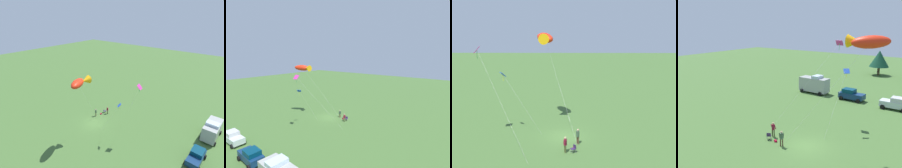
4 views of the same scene
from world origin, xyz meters
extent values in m
plane|color=#40632D|center=(0.00, 0.00, 0.00)|extent=(160.00, 160.00, 0.00)
cylinder|color=brown|center=(-2.21, -1.52, 0.42)|extent=(0.14, 0.14, 0.85)
cylinder|color=brown|center=(-2.03, -1.40, 0.42)|extent=(0.14, 0.14, 0.85)
cylinder|color=#3B543E|center=(-2.12, -1.46, 1.16)|extent=(0.47, 0.47, 0.62)
sphere|color=tan|center=(-2.12, -1.46, 1.62)|extent=(0.24, 0.24, 0.24)
cylinder|color=#3B543E|center=(-2.32, -1.53, 1.19)|extent=(0.16, 0.15, 0.55)
cylinder|color=#3B543E|center=(-1.99, -1.30, 1.19)|extent=(0.16, 0.15, 0.56)
cube|color=#322149|center=(-4.33, -0.89, 0.42)|extent=(0.66, 0.66, 0.04)
cube|color=#322149|center=(-4.21, -1.08, 0.62)|extent=(0.43, 0.29, 0.40)
cylinder|color=#A5A8AD|center=(-4.62, -0.82, 0.21)|extent=(0.03, 0.03, 0.42)
cylinder|color=#A5A8AD|center=(-4.27, -0.60, 0.21)|extent=(0.03, 0.03, 0.42)
cylinder|color=#A5A8AD|center=(-4.40, -1.18, 0.21)|extent=(0.03, 0.03, 0.42)
cylinder|color=#A5A8AD|center=(-4.04, -0.96, 0.21)|extent=(0.03, 0.03, 0.42)
cylinder|color=#3F4925|center=(-4.45, -0.14, 0.42)|extent=(0.14, 0.14, 0.85)
cylinder|color=#3F4925|center=(-4.25, -0.05, 0.42)|extent=(0.14, 0.14, 0.85)
cylinder|color=maroon|center=(-4.35, -0.09, 1.16)|extent=(0.45, 0.45, 0.62)
sphere|color=tan|center=(-4.35, -0.09, 1.62)|extent=(0.24, 0.24, 0.24)
cylinder|color=maroon|center=(-4.56, -0.12, 1.19)|extent=(0.26, 0.18, 0.55)
cylinder|color=maroon|center=(-4.19, 0.04, 1.19)|extent=(0.23, 0.17, 0.56)
cube|color=#A90826|center=(-3.28, -1.03, 0.11)|extent=(0.38, 0.31, 0.22)
cube|color=#9B9E9A|center=(-10.26, 19.20, 1.59)|extent=(5.49, 2.43, 2.50)
cube|color=silver|center=(-9.62, 19.17, 3.09)|extent=(1.48, 2.08, 0.50)
cylinder|color=black|center=(-8.27, 20.30, 0.34)|extent=(0.69, 0.25, 0.68)
cylinder|color=black|center=(-8.37, 17.93, 0.34)|extent=(0.69, 0.25, 0.68)
cylinder|color=black|center=(-12.16, 20.47, 0.34)|extent=(0.69, 0.25, 0.68)
cylinder|color=black|center=(-12.26, 18.09, 0.34)|extent=(0.69, 0.25, 0.68)
cube|color=navy|center=(-2.69, 18.72, 0.79)|extent=(4.27, 1.96, 0.90)
cube|color=#053147|center=(-3.19, 18.74, 1.56)|extent=(2.06, 1.73, 0.65)
cylinder|color=black|center=(-4.24, 17.79, 0.34)|extent=(0.69, 0.25, 0.68)
cylinder|color=black|center=(-4.16, 19.76, 0.34)|extent=(0.69, 0.25, 0.68)
cylinder|color=black|center=(-1.21, 17.67, 0.34)|extent=(0.69, 0.25, 0.68)
cylinder|color=black|center=(-1.14, 19.65, 0.34)|extent=(0.69, 0.25, 0.68)
cube|color=#B5C3BF|center=(4.41, 18.02, 0.79)|extent=(4.21, 1.83, 0.90)
cube|color=#B8B9BE|center=(4.91, 18.02, 1.56)|extent=(2.01, 1.67, 0.65)
cylinder|color=black|center=(2.89, 19.00, 0.34)|extent=(0.68, 0.23, 0.68)
cylinder|color=black|center=(2.90, 17.02, 0.34)|extent=(0.68, 0.23, 0.68)
cylinder|color=#443724|center=(-5.72, 42.73, 1.05)|extent=(0.61, 0.61, 2.09)
cone|color=#113B29|center=(-5.72, 42.73, 4.09)|extent=(4.69, 4.69, 3.99)
ellipsoid|color=red|center=(5.32, 2.53, 11.03)|extent=(3.94, 3.03, 1.44)
cone|color=#F9AD0F|center=(3.68, 2.53, 11.03)|extent=(1.27, 1.30, 1.30)
sphere|color=yellow|center=(6.31, 2.93, 11.18)|extent=(0.32, 0.32, 0.32)
cylinder|color=silver|center=(1.55, 0.59, 5.52)|extent=(7.54, 3.91, 11.03)
cylinder|color=#4C3823|center=(-2.21, -1.36, 0.00)|extent=(0.04, 0.04, 0.01)
cube|color=blue|center=(1.11, 7.14, 7.15)|extent=(0.89, 0.85, 0.52)
cylinder|color=yellow|center=(1.11, 7.14, 6.72)|extent=(0.04, 0.04, 0.71)
cylinder|color=silver|center=(0.91, 4.95, 3.58)|extent=(0.42, 4.39, 7.15)
cylinder|color=#4C3823|center=(0.71, 2.76, 0.00)|extent=(0.04, 0.04, 0.01)
cube|color=#CE2F99|center=(-1.00, 9.39, 10.23)|extent=(0.97, 0.72, 0.70)
cylinder|color=green|center=(-1.00, 9.39, 9.69)|extent=(0.04, 0.04, 0.90)
cylinder|color=silver|center=(-3.92, 6.41, 5.12)|extent=(5.85, 5.97, 10.24)
cylinder|color=#4C3823|center=(-6.84, 3.43, 0.00)|extent=(0.04, 0.04, 0.01)
camera|label=1|loc=(20.50, 21.55, 20.91)|focal=28.00mm
camera|label=2|loc=(-24.74, 28.20, 14.22)|focal=28.00mm
camera|label=3|loc=(-34.11, -0.28, 13.95)|focal=50.00mm
camera|label=4|loc=(13.39, -21.67, 12.85)|focal=42.00mm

